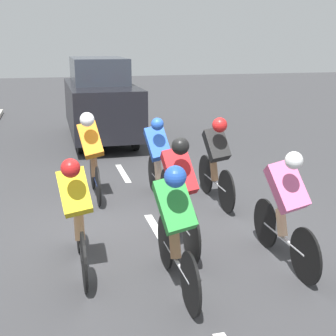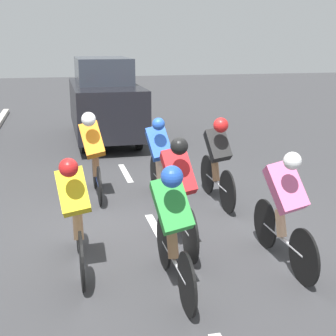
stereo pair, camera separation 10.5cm
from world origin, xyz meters
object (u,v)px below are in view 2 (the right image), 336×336
at_px(cyclist_green, 173,224).
at_px(cyclist_pink, 285,206).
at_px(support_car, 104,100).
at_px(cyclist_blue, 159,157).
at_px(cyclist_red, 179,191).
at_px(cyclist_yellow, 75,211).
at_px(cyclist_orange, 93,152).
at_px(cyclist_black, 218,158).

bearing_deg(cyclist_green, cyclist_pink, -169.26).
relative_size(cyclist_pink, support_car, 0.37).
distance_m(cyclist_green, cyclist_blue, 3.02).
distance_m(cyclist_red, cyclist_pink, 1.34).
bearing_deg(cyclist_yellow, cyclist_orange, -99.13).
bearing_deg(support_car, cyclist_yellow, 81.52).
bearing_deg(cyclist_red, support_car, -88.48).
xyz_separation_m(cyclist_green, cyclist_orange, (0.55, -3.41, 0.03)).
bearing_deg(support_car, cyclist_green, 88.95).
bearing_deg(support_car, cyclist_black, 102.39).
bearing_deg(cyclist_orange, cyclist_blue, 157.62).
bearing_deg(cyclist_yellow, cyclist_red, -166.89).
xyz_separation_m(cyclist_black, support_car, (1.26, -5.75, 0.31)).
relative_size(cyclist_red, cyclist_orange, 1.01).
xyz_separation_m(cyclist_red, cyclist_blue, (-0.16, -1.93, -0.04)).
bearing_deg(cyclist_yellow, cyclist_blue, -123.71).
bearing_deg(cyclist_orange, support_car, -98.12).
xyz_separation_m(cyclist_pink, support_car, (1.28, -8.09, 0.33)).
height_order(cyclist_orange, cyclist_yellow, cyclist_orange).
xyz_separation_m(cyclist_blue, cyclist_pink, (-0.93, 2.70, 0.01)).
distance_m(cyclist_black, support_car, 5.89).
relative_size(cyclist_green, cyclist_pink, 1.01).
xyz_separation_m(cyclist_pink, cyclist_black, (0.02, -2.34, 0.02)).
distance_m(cyclist_orange, cyclist_black, 2.12).
height_order(cyclist_green, support_car, support_car).
relative_size(cyclist_yellow, cyclist_black, 0.99).
distance_m(cyclist_orange, cyclist_yellow, 2.71).
xyz_separation_m(cyclist_orange, cyclist_blue, (-1.06, 0.44, -0.06)).
bearing_deg(cyclist_orange, cyclist_pink, 122.35).
distance_m(cyclist_pink, support_car, 8.20).
height_order(cyclist_red, cyclist_black, cyclist_red).
relative_size(cyclist_yellow, cyclist_pink, 1.02).
bearing_deg(cyclist_blue, cyclist_black, 158.30).
bearing_deg(cyclist_red, cyclist_orange, -69.16).
relative_size(cyclist_orange, cyclist_yellow, 0.96).
relative_size(cyclist_red, cyclist_blue, 1.00).
relative_size(cyclist_orange, cyclist_pink, 0.98).
xyz_separation_m(cyclist_orange, support_car, (-0.71, -4.95, 0.28)).
bearing_deg(cyclist_black, cyclist_red, 55.65).
relative_size(cyclist_orange, cyclist_black, 0.95).
xyz_separation_m(cyclist_orange, cyclist_pink, (-1.99, 3.14, -0.05)).
height_order(cyclist_blue, cyclist_yellow, cyclist_blue).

